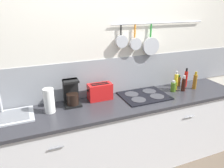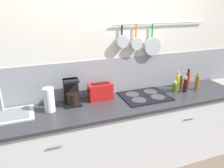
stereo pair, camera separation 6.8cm
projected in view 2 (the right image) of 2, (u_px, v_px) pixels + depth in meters
The scene contains 15 objects.
ground_plane at pixel (119, 167), 2.76m from camera, with size 12.00×12.00×0.00m, color brown.
wall_back at pixel (109, 63), 2.61m from camera, with size 7.20×0.13×2.60m.
cabinet_base at pixel (119, 138), 2.61m from camera, with size 3.05×0.57×0.85m.
countertop at pixel (120, 105), 2.46m from camera, with size 3.09×0.60×0.03m.
sink_basin at pixel (2, 115), 2.15m from camera, with size 0.60×0.34×0.26m.
paper_towel_roll at pixel (49, 100), 2.23m from camera, with size 0.11×0.11×0.26m.
coffee_maker at pixel (72, 94), 2.39m from camera, with size 0.18×0.17×0.29m.
toaster at pixel (100, 91), 2.52m from camera, with size 0.29×0.13×0.20m.
cooktop at pixel (145, 96), 2.62m from camera, with size 0.56×0.44×0.01m.
bottle_hot_sauce at pixel (175, 87), 2.73m from camera, with size 0.07×0.07×0.14m.
bottle_dish_soap at pixel (177, 82), 2.78m from camera, with size 0.05×0.05×0.25m.
bottle_cooking_wine at pixel (185, 85), 2.74m from camera, with size 0.05×0.05×0.20m.
bottle_vinegar at pixel (180, 82), 2.92m from camera, with size 0.05×0.05×0.15m.
bottle_sesame_oil at pixel (188, 79), 2.87m from camera, with size 0.05×0.05×0.26m.
bottle_olive_oil at pixel (197, 82), 2.80m from camera, with size 0.05×0.05×0.23m.
Camera 2 is at (-0.86, -2.05, 1.95)m, focal length 35.00 mm.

